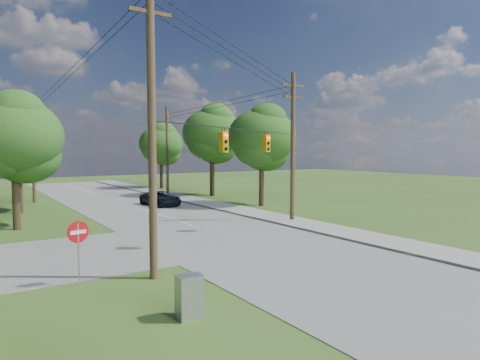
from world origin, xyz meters
TOP-DOWN VIEW (x-y plane):
  - ground at (0.00, 0.00)m, footprint 140.00×140.00m
  - main_road at (2.00, 5.00)m, footprint 10.00×100.00m
  - sidewalk_east at (8.70, 5.00)m, footprint 2.60×100.00m
  - pole_sw at (-4.60, 0.40)m, footprint 2.00×0.32m
  - pole_ne at (8.90, 8.00)m, footprint 2.00×0.32m
  - pole_north_e at (8.90, 30.00)m, footprint 2.00×0.32m
  - pole_north_w at (-5.00, 30.00)m, footprint 2.00×0.32m
  - power_lines at (1.50, 11.54)m, footprint 13.93×29.62m
  - traffic_signals at (2.55, 4.43)m, footprint 4.91×3.27m
  - tree_w_near at (-8.00, 15.00)m, footprint 6.00×6.00m
  - tree_w_mid at (-7.00, 23.00)m, footprint 6.40×6.40m
  - tree_e_near at (12.00, 16.00)m, footprint 6.20×6.20m
  - tree_e_mid at (12.50, 26.00)m, footprint 6.60×6.60m
  - tree_e_far at (11.50, 38.00)m, footprint 5.80×5.80m
  - car_main_north at (4.28, 21.00)m, footprint 2.79×4.91m
  - control_cabinet at (-5.23, -4.00)m, footprint 0.74×0.54m
  - do_not_enter_sign at (-7.30, 1.00)m, footprint 0.81×0.18m

SIDE VIEW (x-z plane):
  - ground at x=0.00m, z-range 0.00..0.00m
  - main_road at x=2.00m, z-range 0.00..0.03m
  - sidewalk_east at x=8.70m, z-range 0.00..0.12m
  - control_cabinet at x=-5.23m, z-range 0.00..1.33m
  - car_main_north at x=4.28m, z-range 0.03..1.32m
  - do_not_enter_sign at x=-7.30m, z-range 0.55..3.00m
  - pole_north_e at x=8.90m, z-range 0.13..10.13m
  - pole_north_w at x=-5.00m, z-range 0.13..10.13m
  - pole_ne at x=8.90m, z-range 0.22..10.72m
  - traffic_signals at x=2.55m, z-range 4.97..6.02m
  - tree_e_far at x=11.50m, z-range 1.76..10.08m
  - tree_w_near at x=-8.00m, z-range 1.72..10.12m
  - pole_sw at x=-4.60m, z-range 0.23..12.23m
  - tree_e_near at x=12.00m, z-range 1.85..10.66m
  - tree_w_mid at x=-7.00m, z-range 1.97..11.19m
  - tree_e_mid at x=12.50m, z-range 2.09..11.73m
  - power_lines at x=1.50m, z-range 6.69..11.62m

